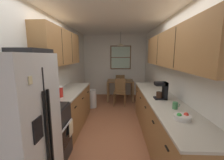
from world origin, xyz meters
TOP-DOWN VIEW (x-y plane):
  - ground_plane at (0.00, 1.00)m, footprint 12.00×12.00m
  - wall_left at (-1.35, 1.00)m, footprint 0.10×9.00m
  - wall_right at (1.35, 1.00)m, footprint 0.10×9.00m
  - wall_back at (0.00, 3.65)m, footprint 4.40×0.10m
  - ceiling_slab at (0.00, 1.00)m, footprint 4.40×9.00m
  - refrigerator at (-0.95, -1.24)m, footprint 0.74×0.76m
  - stove_range at (-0.99, -0.52)m, footprint 0.66×0.63m
  - microwave_over_range at (-1.11, -0.52)m, footprint 0.39×0.61m
  - counter_left at (-1.00, 0.71)m, footprint 0.64×1.83m
  - upper_cabinets_left at (-1.14, 0.66)m, footprint 0.33×1.91m
  - counter_right at (1.00, 0.15)m, footprint 0.64×3.23m
  - upper_cabinets_right at (1.14, 0.10)m, footprint 0.33×2.91m
  - dining_table at (0.24, 2.90)m, footprint 0.99×0.73m
  - dining_chair_near at (0.22, 2.32)m, footprint 0.44×0.44m
  - dining_chair_far at (0.24, 3.47)m, footprint 0.41×0.41m
  - pendant_light at (0.24, 2.90)m, footprint 0.28×0.28m
  - back_window at (0.26, 3.58)m, footprint 0.86×0.05m
  - trash_bin at (-0.70, 2.00)m, footprint 0.28×0.28m
  - storage_canister at (-1.00, 0.13)m, footprint 0.13×0.13m
  - dish_towel at (-0.64, -0.36)m, footprint 0.02×0.16m
  - coffee_maker at (0.97, 0.07)m, footprint 0.22×0.18m
  - mug_by_coffeemaker at (1.02, -0.44)m, footprint 0.11×0.08m
  - fruit_bowl at (0.97, -0.82)m, footprint 0.21×0.21m
  - table_serving_bowl at (0.15, 2.93)m, footprint 0.18×0.18m

SIDE VIEW (x-z plane):
  - ground_plane at x=0.00m, z-range 0.00..0.00m
  - trash_bin at x=-0.70m, z-range 0.00..0.59m
  - counter_right at x=1.00m, z-range 0.00..0.90m
  - counter_left at x=-1.00m, z-range 0.00..0.90m
  - stove_range at x=-0.99m, z-range -0.08..1.02m
  - dish_towel at x=-0.64m, z-range 0.38..0.62m
  - dining_chair_near at x=0.22m, z-range 0.05..0.95m
  - dining_chair_far at x=0.24m, z-range 0.05..0.95m
  - dining_table at x=0.24m, z-range 0.26..1.01m
  - table_serving_bowl at x=0.15m, z-range 0.76..0.82m
  - refrigerator at x=-0.95m, z-range 0.00..1.74m
  - fruit_bowl at x=0.97m, z-range 0.89..0.98m
  - mug_by_coffeemaker at x=1.02m, z-range 0.90..1.01m
  - storage_canister at x=-1.00m, z-range 0.90..1.11m
  - coffee_maker at x=0.97m, z-range 0.91..1.23m
  - wall_left at x=-1.35m, z-range 0.00..2.55m
  - wall_right at x=1.35m, z-range 0.00..2.55m
  - wall_back at x=0.00m, z-range 0.00..2.55m
  - back_window at x=0.26m, z-range 1.13..2.10m
  - microwave_over_range at x=-1.11m, z-range 1.48..1.81m
  - upper_cabinets_right at x=1.14m, z-range 1.50..2.14m
  - upper_cabinets_left at x=-1.14m, z-range 1.50..2.26m
  - pendant_light at x=0.24m, z-range 1.85..2.35m
  - ceiling_slab at x=0.00m, z-range 2.55..2.63m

